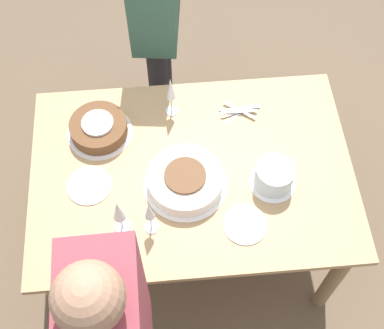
{
  "coord_description": "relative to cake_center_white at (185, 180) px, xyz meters",
  "views": [
    {
      "loc": [
        0.1,
        1.16,
        2.76
      ],
      "look_at": [
        0.0,
        0.0,
        0.79
      ],
      "focal_mm": 50.0,
      "sensor_mm": 36.0,
      "label": 1
    }
  ],
  "objects": [
    {
      "name": "ground_plane",
      "position": [
        -0.03,
        -0.07,
        -0.78
      ],
      "size": [
        12.0,
        12.0,
        0.0
      ],
      "primitive_type": "plane",
      "color": "brown"
    },
    {
      "name": "dining_table",
      "position": [
        -0.03,
        -0.07,
        -0.15
      ],
      "size": [
        1.41,
        0.97,
        0.74
      ],
      "color": "tan",
      "rests_on": "ground_plane"
    },
    {
      "name": "cake_center_white",
      "position": [
        0.0,
        0.0,
        0.0
      ],
      "size": [
        0.36,
        0.36,
        0.09
      ],
      "color": "white",
      "rests_on": "dining_table"
    },
    {
      "name": "cake_front_chocolate",
      "position": [
        0.37,
        -0.3,
        -0.0
      ],
      "size": [
        0.3,
        0.3,
        0.08
      ],
      "color": "white",
      "rests_on": "dining_table"
    },
    {
      "name": "cake_back_decorated",
      "position": [
        -0.37,
        0.02,
        0.02
      ],
      "size": [
        0.2,
        0.2,
        0.12
      ],
      "color": "white",
      "rests_on": "dining_table"
    },
    {
      "name": "wine_glass_near",
      "position": [
        0.15,
        0.19,
        0.1
      ],
      "size": [
        0.06,
        0.06,
        0.21
      ],
      "color": "silver",
      "rests_on": "dining_table"
    },
    {
      "name": "wine_glass_far",
      "position": [
        0.27,
        0.17,
        0.1
      ],
      "size": [
        0.07,
        0.07,
        0.21
      ],
      "color": "silver",
      "rests_on": "dining_table"
    },
    {
      "name": "wine_glass_extra",
      "position": [
        0.03,
        -0.39,
        0.12
      ],
      "size": [
        0.06,
        0.06,
        0.23
      ],
      "color": "silver",
      "rests_on": "dining_table"
    },
    {
      "name": "dessert_plate_left",
      "position": [
        -0.23,
        0.21,
        -0.03
      ],
      "size": [
        0.18,
        0.18,
        0.01
      ],
      "color": "white",
      "rests_on": "dining_table"
    },
    {
      "name": "dessert_plate_right",
      "position": [
        0.41,
        -0.03,
        -0.03
      ],
      "size": [
        0.19,
        0.19,
        0.01
      ],
      "color": "white",
      "rests_on": "dining_table"
    },
    {
      "name": "fork_pile",
      "position": [
        -0.28,
        -0.36,
        -0.03
      ],
      "size": [
        0.2,
        0.13,
        0.02
      ],
      "color": "silver",
      "rests_on": "dining_table"
    },
    {
      "name": "person_cutting",
      "position": [
        0.07,
        -0.91,
        0.16
      ],
      "size": [
        0.27,
        0.42,
        1.56
      ],
      "rotation": [
        0.0,
        0.0,
        1.45
      ],
      "color": "#232328",
      "rests_on": "ground_plane"
    }
  ]
}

